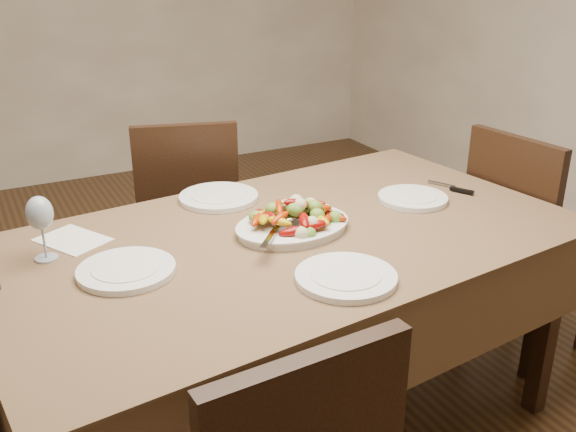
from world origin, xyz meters
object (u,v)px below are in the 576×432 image
(wine_glass, at_px, (42,227))
(serving_platter, at_px, (293,228))
(plate_left, at_px, (126,270))
(dining_table, at_px, (288,337))
(plate_far, at_px, (219,197))
(chair_far, at_px, (188,218))
(chair_right, at_px, (534,242))
(plate_near, at_px, (346,277))
(plate_right, at_px, (413,198))

(wine_glass, bearing_deg, serving_platter, -12.09)
(plate_left, bearing_deg, dining_table, 2.91)
(serving_platter, xyz_separation_m, plate_far, (-0.10, 0.37, -0.00))
(plate_left, bearing_deg, wine_glass, 132.83)
(serving_platter, xyz_separation_m, wine_glass, (-0.72, 0.15, 0.09))
(chair_far, height_order, plate_far, chair_far)
(serving_platter, xyz_separation_m, plate_left, (-0.54, -0.04, -0.00))
(serving_platter, bearing_deg, chair_right, 0.07)
(chair_far, bearing_deg, dining_table, 107.17)
(plate_near, bearing_deg, chair_right, 17.25)
(plate_near, bearing_deg, wine_glass, 143.64)
(plate_right, bearing_deg, wine_glass, 174.54)
(plate_left, relative_size, wine_glass, 1.32)
(plate_left, xyz_separation_m, plate_near, (0.51, -0.32, 0.00))
(dining_table, relative_size, serving_platter, 4.97)
(serving_platter, height_order, plate_right, serving_platter)
(chair_right, distance_m, plate_left, 1.69)
(plate_right, bearing_deg, plate_near, -143.48)
(plate_far, distance_m, plate_near, 0.73)
(serving_platter, height_order, plate_left, serving_platter)
(plate_near, height_order, wine_glass, wine_glass)
(plate_far, bearing_deg, wine_glass, -160.94)
(plate_left, bearing_deg, chair_right, 1.44)
(serving_platter, distance_m, plate_far, 0.38)
(chair_far, distance_m, plate_right, 1.08)
(dining_table, height_order, serving_platter, serving_platter)
(plate_far, bearing_deg, chair_far, 83.78)
(chair_far, bearing_deg, plate_left, 78.52)
(chair_far, relative_size, plate_left, 3.52)
(chair_right, relative_size, plate_right, 3.87)
(chair_right, bearing_deg, plate_far, 68.86)
(dining_table, relative_size, chair_right, 1.94)
(chair_right, distance_m, wine_glass, 1.89)
(chair_right, height_order, wine_glass, wine_glass)
(plate_far, bearing_deg, plate_near, -84.13)
(chair_far, distance_m, wine_glass, 1.09)
(serving_platter, xyz_separation_m, plate_near, (-0.03, -0.36, -0.00))
(dining_table, distance_m, plate_near, 0.52)
(plate_left, distance_m, plate_near, 0.60)
(serving_platter, relative_size, plate_left, 1.37)
(dining_table, height_order, plate_left, plate_left)
(plate_far, relative_size, wine_glass, 1.38)
(chair_right, bearing_deg, chair_far, 47.41)
(dining_table, relative_size, plate_near, 6.65)
(plate_far, bearing_deg, serving_platter, -74.47)
(plate_far, height_order, plate_near, same)
(plate_left, distance_m, wine_glass, 0.28)
(chair_right, xyz_separation_m, plate_left, (-1.67, -0.04, 0.29))
(plate_left, relative_size, plate_right, 1.10)
(chair_far, relative_size, plate_right, 3.87)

